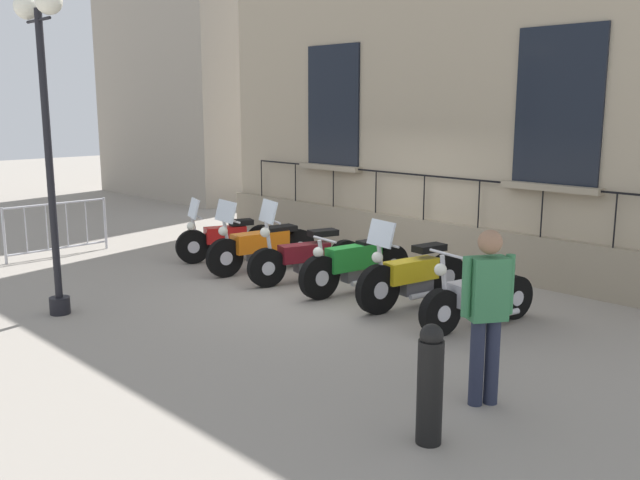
# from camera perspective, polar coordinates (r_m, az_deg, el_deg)

# --- Properties ---
(ground_plane) EXTENTS (60.00, 60.00, 0.00)m
(ground_plane) POSITION_cam_1_polar(r_m,az_deg,el_deg) (11.32, 1.54, -3.69)
(ground_plane) COLOR gray
(building_facade) EXTENTS (0.82, 11.06, 6.96)m
(building_facade) POSITION_cam_1_polar(r_m,az_deg,el_deg) (12.94, 9.93, 13.00)
(building_facade) COLOR tan
(building_facade) RESTS_ON ground_plane
(motorcycle_red) EXTENTS (1.88, 0.89, 1.21)m
(motorcycle_red) POSITION_cam_1_polar(r_m,az_deg,el_deg) (13.09, -7.70, 0.10)
(motorcycle_red) COLOR black
(motorcycle_red) RESTS_ON ground_plane
(motorcycle_orange) EXTENTS (2.16, 0.78, 1.31)m
(motorcycle_orange) POSITION_cam_1_polar(r_m,az_deg,el_deg) (12.16, -4.80, -0.49)
(motorcycle_orange) COLOR black
(motorcycle_orange) RESTS_ON ground_plane
(motorcycle_maroon) EXTENTS (2.04, 0.83, 1.40)m
(motorcycle_maroon) POSITION_cam_1_polar(r_m,az_deg,el_deg) (11.41, -1.18, -1.40)
(motorcycle_maroon) COLOR black
(motorcycle_maroon) RESTS_ON ground_plane
(motorcycle_green) EXTENTS (2.08, 0.64, 0.92)m
(motorcycle_green) POSITION_cam_1_polar(r_m,az_deg,el_deg) (10.80, 2.97, -2.10)
(motorcycle_green) COLOR black
(motorcycle_green) RESTS_ON ground_plane
(motorcycle_yellow) EXTENTS (1.99, 0.69, 1.32)m
(motorcycle_yellow) POSITION_cam_1_polar(r_m,az_deg,el_deg) (10.10, 7.59, -3.03)
(motorcycle_yellow) COLOR black
(motorcycle_yellow) RESTS_ON ground_plane
(motorcycle_silver) EXTENTS (1.92, 0.76, 1.06)m
(motorcycle_silver) POSITION_cam_1_polar(r_m,az_deg,el_deg) (9.35, 12.87, -4.67)
(motorcycle_silver) COLOR black
(motorcycle_silver) RESTS_ON ground_plane
(lamppost) EXTENTS (0.34, 1.04, 4.33)m
(lamppost) POSITION_cam_1_polar(r_m,az_deg,el_deg) (10.03, -21.73, 10.94)
(lamppost) COLOR black
(lamppost) RESTS_ON ground_plane
(crowd_barrier) EXTENTS (2.04, 0.07, 1.05)m
(crowd_barrier) POSITION_cam_1_polar(r_m,az_deg,el_deg) (14.27, -20.80, 0.99)
(crowd_barrier) COLOR #B7B7BF
(crowd_barrier) RESTS_ON ground_plane
(bollard) EXTENTS (0.23, 0.23, 1.08)m
(bollard) POSITION_cam_1_polar(r_m,az_deg,el_deg) (6.12, 9.03, -11.60)
(bollard) COLOR black
(bollard) RESTS_ON ground_plane
(pedestrian_standing) EXTENTS (0.47, 0.38, 1.74)m
(pedestrian_standing) POSITION_cam_1_polar(r_m,az_deg,el_deg) (6.84, 13.57, -5.37)
(pedestrian_standing) COLOR #23283D
(pedestrian_standing) RESTS_ON ground_plane
(distant_building) EXTENTS (5.70, 6.18, 11.15)m
(distant_building) POSITION_cam_1_polar(r_m,az_deg,el_deg) (23.77, -8.33, 17.47)
(distant_building) COLOR #9E9384
(distant_building) RESTS_ON ground_plane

